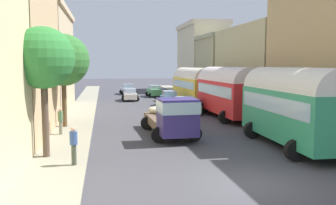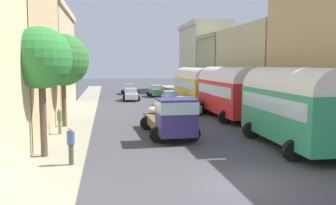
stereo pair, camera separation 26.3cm
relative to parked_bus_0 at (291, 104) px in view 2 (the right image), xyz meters
name	(u,v)px [view 2 (the right image)]	position (x,y,z in m)	size (l,w,h in m)	color
ground_plane	(153,105)	(-4.64, 21.66, -2.38)	(154.00, 154.00, 0.00)	#403F45
sidewalk_left	(85,106)	(-11.89, 21.66, -2.31)	(2.50, 70.00, 0.14)	gray
sidewalk_right	(216,103)	(2.61, 21.66, -2.31)	(2.50, 70.00, 0.14)	gray
building_left_1	(10,49)	(-15.33, 5.76, 3.00)	(4.82, 10.90, 10.68)	tan
building_left_2	(47,60)	(-15.19, 18.50, 2.48)	(4.52, 13.98, 9.67)	tan
building_right_2	(261,66)	(6.66, 19.01, 1.85)	(5.58, 14.21, 8.46)	tan
building_right_3	(219,66)	(6.00, 31.36, 1.90)	(4.71, 9.17, 8.52)	tan
building_right_4	(203,57)	(6.77, 42.97, 3.33)	(6.39, 12.86, 11.35)	beige
parked_bus_0	(291,104)	(0.00, 0.00, 0.00)	(3.44, 8.55, 4.28)	#2D9063
parked_bus_1	(226,90)	(0.20, 11.09, -0.02)	(3.29, 9.54, 4.24)	red
parked_bus_2	(194,84)	(0.09, 22.19, -0.11)	(3.44, 9.82, 4.09)	gold
cargo_truck_0	(171,117)	(-5.80, 3.68, -1.08)	(3.12, 7.20, 2.52)	navy
car_0	(131,95)	(-6.60, 27.23, -1.64)	(2.29, 4.24, 1.47)	white
car_1	(130,89)	(-6.21, 37.10, -1.61)	(2.51, 4.08, 1.52)	silver
car_2	(186,105)	(-2.51, 14.20, -1.62)	(2.42, 4.16, 1.52)	#529254
car_3	(170,98)	(-2.83, 20.85, -1.58)	(2.25, 4.00, 1.61)	#4198C8
car_4	(156,91)	(-2.92, 32.04, -1.58)	(2.25, 4.20, 1.59)	#4A8F57
pedestrian_0	(60,120)	(-12.49, 5.28, -1.36)	(0.36, 0.36, 1.77)	slate
pedestrian_1	(71,144)	(-11.15, -1.97, -1.34)	(0.33, 0.33, 1.80)	#43493B
roadside_tree_0	(41,59)	(-12.54, -0.25, 2.31)	(2.85, 2.85, 6.16)	brown
roadside_tree_1	(63,60)	(-12.54, 8.20, 2.34)	(3.57, 3.57, 6.53)	brown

